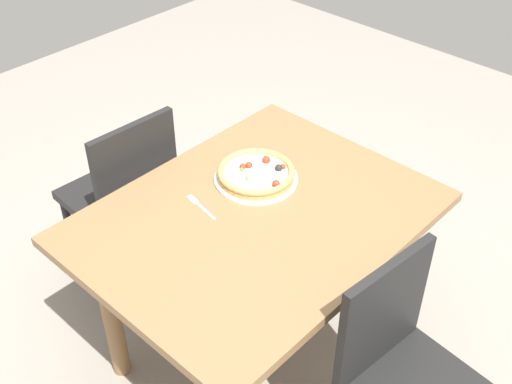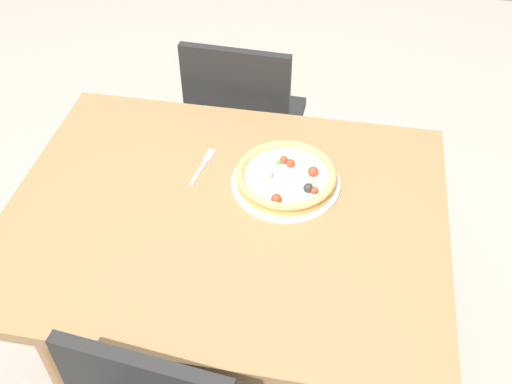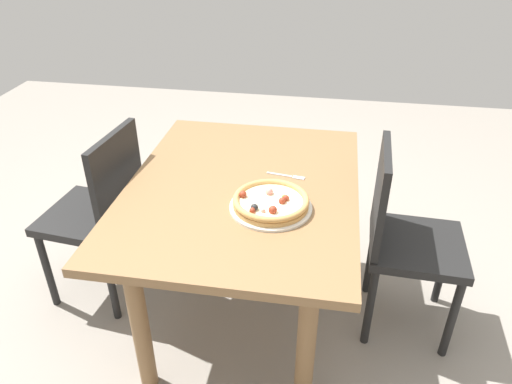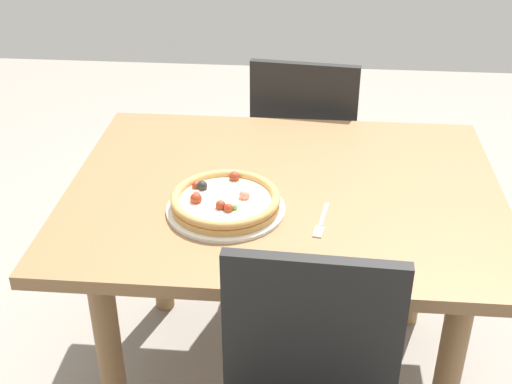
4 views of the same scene
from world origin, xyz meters
TOP-DOWN VIEW (x-y plane):
  - ground_plane at (0.00, 0.00)m, footprint 6.00×6.00m
  - dining_table at (0.00, 0.00)m, footprint 1.21×0.94m
  - chair_far at (-0.08, 0.68)m, footprint 0.42×0.42m
  - plate at (0.15, 0.14)m, footprint 0.31×0.31m
  - pizza at (0.15, 0.14)m, footprint 0.29×0.29m
  - fork at (-0.10, 0.18)m, footprint 0.04×0.17m

SIDE VIEW (x-z plane):
  - ground_plane at x=0.00m, z-range 0.00..0.00m
  - chair_far at x=-0.08m, z-range 0.05..0.93m
  - dining_table at x=0.00m, z-range 0.25..0.98m
  - fork at x=-0.10m, z-range 0.72..0.73m
  - plate at x=0.15m, z-range 0.72..0.73m
  - pizza at x=0.15m, z-range 0.73..0.78m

